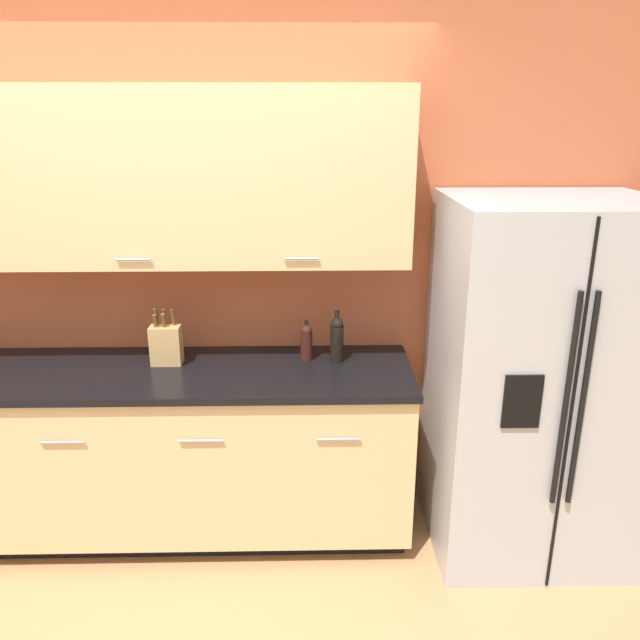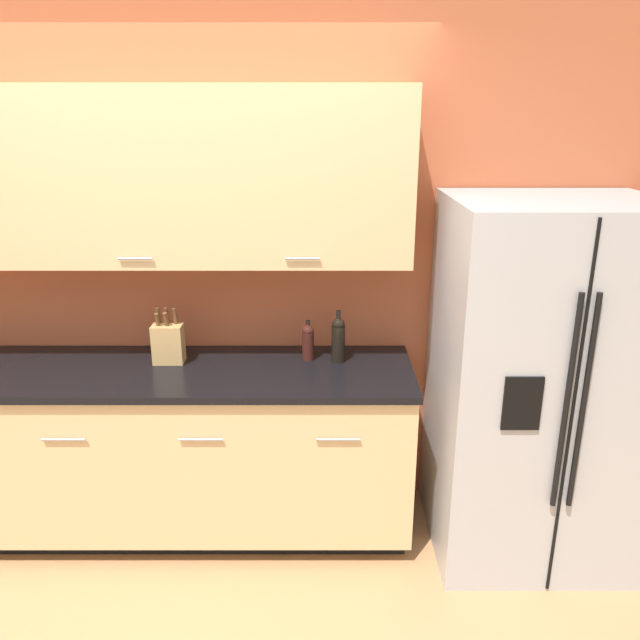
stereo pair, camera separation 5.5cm
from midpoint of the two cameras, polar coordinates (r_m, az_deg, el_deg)
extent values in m
cube|color=#BC5B38|center=(3.34, -12.78, 3.98)|extent=(10.00, 0.05, 2.60)
cube|color=#E0B77F|center=(3.11, -17.00, 12.34)|extent=(2.57, 0.32, 0.82)
cylinder|color=#99999E|center=(3.00, -17.22, 5.30)|extent=(0.16, 0.01, 0.01)
cylinder|color=#99999E|center=(2.88, -2.24, 5.62)|extent=(0.16, 0.01, 0.01)
cube|color=black|center=(3.63, -14.78, -16.93)|extent=(2.55, 0.54, 0.09)
cube|color=#E0B77F|center=(3.36, -15.55, -11.17)|extent=(2.59, 0.62, 0.79)
cube|color=black|center=(3.17, -16.25, -4.77)|extent=(2.62, 0.64, 0.03)
cylinder|color=#99999E|center=(3.09, -23.03, -10.26)|extent=(0.20, 0.01, 0.01)
cylinder|color=#99999E|center=(2.92, -11.40, -10.78)|extent=(0.20, 0.01, 0.01)
cylinder|color=#99999E|center=(2.87, 1.13, -10.86)|extent=(0.20, 0.01, 0.01)
cube|color=#B2B2B5|center=(3.19, 18.75, -5.30)|extent=(0.95, 0.79, 1.75)
cube|color=black|center=(2.86, 21.38, -8.50)|extent=(0.01, 0.01, 1.72)
cylinder|color=black|center=(2.79, 21.02, -7.07)|extent=(0.02, 0.02, 0.96)
cylinder|color=black|center=(2.82, 22.35, -6.99)|extent=(0.02, 0.02, 0.96)
cube|color=black|center=(2.74, 17.45, -7.15)|extent=(0.16, 0.01, 0.24)
cube|color=tan|center=(3.19, -14.36, -2.23)|extent=(0.15, 0.09, 0.20)
cylinder|color=brown|center=(3.16, -15.24, 0.31)|extent=(0.02, 0.04, 0.09)
cylinder|color=brown|center=(3.14, -15.34, -0.07)|extent=(0.02, 0.03, 0.07)
cylinder|color=brown|center=(3.15, -14.52, 0.30)|extent=(0.02, 0.04, 0.09)
cylinder|color=brown|center=(3.13, -14.61, -0.04)|extent=(0.02, 0.04, 0.07)
cylinder|color=brown|center=(3.14, -13.79, 0.28)|extent=(0.02, 0.04, 0.09)
cylinder|color=black|center=(3.12, 1.03, -2.19)|extent=(0.07, 0.07, 0.19)
sphere|color=black|center=(3.08, 1.05, -0.35)|extent=(0.06, 0.06, 0.06)
cylinder|color=black|center=(3.07, 1.05, 0.00)|extent=(0.02, 0.02, 0.06)
cylinder|color=black|center=(3.06, 1.05, 0.71)|extent=(0.02, 0.02, 0.02)
cylinder|color=#3D1914|center=(3.15, -1.74, -2.40)|extent=(0.06, 0.06, 0.14)
sphere|color=#3D1914|center=(3.12, -1.76, -0.98)|extent=(0.06, 0.06, 0.06)
cylinder|color=#3D1914|center=(3.11, -1.76, -0.73)|extent=(0.02, 0.02, 0.05)
cylinder|color=black|center=(3.10, -1.76, -0.19)|extent=(0.02, 0.02, 0.01)
camera|label=1|loc=(0.03, -90.53, -0.18)|focal=35.00mm
camera|label=2|loc=(0.03, 89.47, 0.18)|focal=35.00mm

